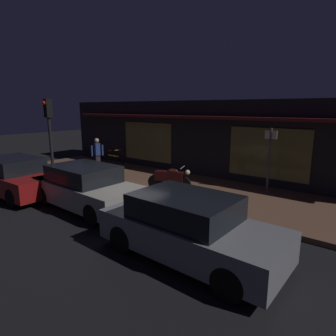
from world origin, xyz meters
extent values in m
plane|color=black|center=(0.00, 0.00, 0.00)|extent=(60.00, 60.00, 0.00)
cube|color=brown|center=(0.00, 3.00, 0.07)|extent=(18.00, 4.00, 0.15)
cube|color=black|center=(0.00, 6.40, 1.80)|extent=(18.00, 2.80, 3.60)
cube|color=brown|center=(-3.20, 4.98, 1.50)|extent=(3.20, 0.04, 2.00)
cube|color=brown|center=(3.20, 4.98, 1.50)|extent=(3.20, 0.04, 2.00)
cube|color=#591919|center=(0.00, 4.75, 2.85)|extent=(16.20, 0.50, 0.12)
cylinder|color=black|center=(-0.01, 1.90, 0.45)|extent=(0.61, 0.31, 0.60)
cylinder|color=black|center=(1.02, 2.27, 0.45)|extent=(0.61, 0.31, 0.60)
cube|color=black|center=(0.50, 2.08, 0.73)|extent=(1.13, 0.63, 0.36)
ellipsoid|color=black|center=(0.65, 2.13, 0.93)|extent=(0.49, 0.37, 0.20)
sphere|color=#F9EDB7|center=(1.18, 2.32, 0.93)|extent=(0.18, 0.18, 0.18)
cylinder|color=gray|center=(0.99, 2.26, 1.10)|extent=(0.21, 0.53, 0.03)
torus|color=black|center=(-5.37, 4.09, 0.48)|extent=(0.66, 0.10, 0.66)
torus|color=black|center=(-4.38, 4.00, 0.48)|extent=(0.66, 0.10, 0.66)
cube|color=#B78C2D|center=(-4.87, 4.04, 0.70)|extent=(0.90, 0.12, 0.06)
cube|color=brown|center=(-5.12, 4.06, 0.97)|extent=(0.21, 0.10, 0.06)
cylinder|color=#B78C2D|center=(-4.46, 4.01, 1.05)|extent=(0.06, 0.42, 0.02)
cube|color=#28232D|center=(-4.28, 2.52, 0.57)|extent=(0.34, 0.30, 0.85)
cube|color=navy|center=(-4.28, 2.52, 1.29)|extent=(0.44, 0.36, 0.58)
sphere|color=tan|center=(-4.28, 2.52, 1.71)|extent=(0.22, 0.22, 0.22)
cylinder|color=navy|center=(-4.39, 2.28, 1.22)|extent=(0.12, 0.12, 0.52)
cylinder|color=navy|center=(-4.18, 2.76, 1.22)|extent=(0.12, 0.12, 0.52)
cylinder|color=#47474C|center=(3.49, 4.31, 1.35)|extent=(0.09, 0.09, 2.40)
cube|color=beige|center=(3.49, 4.31, 2.30)|extent=(0.44, 0.03, 0.30)
cylinder|color=black|center=(-3.61, -0.24, 1.80)|extent=(0.12, 0.12, 3.60)
cube|color=black|center=(-3.61, -0.24, 3.25)|extent=(0.24, 0.24, 0.70)
sphere|color=red|center=(-3.61, -0.37, 3.45)|extent=(0.16, 0.16, 0.16)
cylinder|color=black|center=(-2.78, -0.70, 0.32)|extent=(0.64, 0.23, 0.64)
cylinder|color=black|center=(-2.75, -2.26, 0.32)|extent=(0.64, 0.23, 0.64)
cylinder|color=black|center=(-5.48, -0.76, 0.32)|extent=(0.64, 0.23, 0.64)
cube|color=maroon|center=(-4.12, -1.51, 0.55)|extent=(4.14, 1.85, 0.68)
cube|color=black|center=(-4.27, -1.51, 1.10)|extent=(2.24, 1.65, 0.64)
cylinder|color=black|center=(0.64, -0.01, 0.32)|extent=(0.65, 0.24, 0.64)
cylinder|color=black|center=(0.60, -1.57, 0.32)|extent=(0.65, 0.24, 0.64)
cylinder|color=black|center=(-2.06, 0.07, 0.32)|extent=(0.65, 0.24, 0.64)
cylinder|color=black|center=(-2.10, -1.49, 0.32)|extent=(0.65, 0.24, 0.64)
cube|color=#9E998E|center=(-0.73, -0.75, 0.55)|extent=(4.15, 1.88, 0.68)
cube|color=black|center=(-0.88, -0.74, 1.10)|extent=(2.24, 1.66, 0.64)
cylinder|color=black|center=(5.09, -0.59, 0.32)|extent=(0.65, 0.24, 0.64)
cylinder|color=black|center=(5.06, -2.15, 0.32)|extent=(0.65, 0.24, 0.64)
cylinder|color=black|center=(2.39, -0.53, 0.32)|extent=(0.65, 0.24, 0.64)
cylinder|color=black|center=(2.36, -2.09, 0.32)|extent=(0.65, 0.24, 0.64)
cube|color=slate|center=(3.73, -1.34, 0.55)|extent=(4.14, 1.86, 0.68)
cube|color=black|center=(3.58, -1.34, 1.10)|extent=(2.24, 1.65, 0.64)
camera|label=1|loc=(6.91, -6.23, 3.28)|focal=30.45mm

